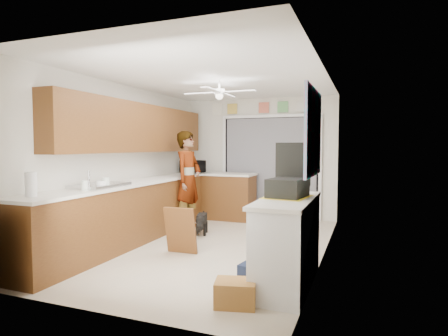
% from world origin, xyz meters
% --- Properties ---
extents(floor, '(5.00, 5.00, 0.00)m').
position_xyz_m(floor, '(0.00, 0.00, 0.00)').
color(floor, '#C2B39C').
rests_on(floor, ground).
extents(ceiling, '(5.00, 5.00, 0.00)m').
position_xyz_m(ceiling, '(0.00, 0.00, 2.50)').
color(ceiling, white).
rests_on(ceiling, ground).
extents(wall_back, '(3.20, 0.00, 3.20)m').
position_xyz_m(wall_back, '(0.00, 2.50, 1.25)').
color(wall_back, silver).
rests_on(wall_back, ground).
extents(wall_front, '(3.20, 0.00, 3.20)m').
position_xyz_m(wall_front, '(0.00, -2.50, 1.25)').
color(wall_front, silver).
rests_on(wall_front, ground).
extents(wall_left, '(0.00, 5.00, 5.00)m').
position_xyz_m(wall_left, '(-1.60, 0.00, 1.25)').
color(wall_left, silver).
rests_on(wall_left, ground).
extents(wall_right, '(0.00, 5.00, 5.00)m').
position_xyz_m(wall_right, '(1.60, 0.00, 1.25)').
color(wall_right, silver).
rests_on(wall_right, ground).
extents(left_base_cabinets, '(0.60, 4.80, 0.90)m').
position_xyz_m(left_base_cabinets, '(-1.30, 0.00, 0.45)').
color(left_base_cabinets, brown).
rests_on(left_base_cabinets, floor).
extents(left_countertop, '(0.62, 4.80, 0.04)m').
position_xyz_m(left_countertop, '(-1.29, 0.00, 0.92)').
color(left_countertop, white).
rests_on(left_countertop, left_base_cabinets).
extents(upper_cabinets, '(0.32, 4.00, 0.80)m').
position_xyz_m(upper_cabinets, '(-1.44, 0.20, 1.80)').
color(upper_cabinets, brown).
rests_on(upper_cabinets, wall_left).
extents(sink_basin, '(0.50, 0.76, 0.06)m').
position_xyz_m(sink_basin, '(-1.29, -1.00, 0.95)').
color(sink_basin, silver).
rests_on(sink_basin, left_countertop).
extents(faucet, '(0.03, 0.03, 0.22)m').
position_xyz_m(faucet, '(-1.48, -1.00, 1.05)').
color(faucet, silver).
rests_on(faucet, left_countertop).
extents(peninsula_base, '(1.00, 0.60, 0.90)m').
position_xyz_m(peninsula_base, '(-0.50, 2.00, 0.45)').
color(peninsula_base, brown).
rests_on(peninsula_base, floor).
extents(peninsula_top, '(1.04, 0.64, 0.04)m').
position_xyz_m(peninsula_top, '(-0.50, 2.00, 0.92)').
color(peninsula_top, white).
rests_on(peninsula_top, peninsula_base).
extents(back_opening_recess, '(2.00, 0.06, 2.10)m').
position_xyz_m(back_opening_recess, '(0.25, 2.47, 1.05)').
color(back_opening_recess, black).
rests_on(back_opening_recess, wall_back).
extents(curtain_panel, '(1.90, 0.03, 2.05)m').
position_xyz_m(curtain_panel, '(0.25, 2.43, 1.05)').
color(curtain_panel, gray).
rests_on(curtain_panel, wall_back).
extents(door_trim_left, '(0.06, 0.04, 2.10)m').
position_xyz_m(door_trim_left, '(-0.77, 2.44, 1.05)').
color(door_trim_left, white).
rests_on(door_trim_left, wall_back).
extents(door_trim_right, '(0.06, 0.04, 2.10)m').
position_xyz_m(door_trim_right, '(1.27, 2.44, 1.05)').
color(door_trim_right, white).
rests_on(door_trim_right, wall_back).
extents(door_trim_head, '(2.10, 0.04, 0.06)m').
position_xyz_m(door_trim_head, '(0.25, 2.44, 2.12)').
color(door_trim_head, white).
rests_on(door_trim_head, wall_back).
extents(header_frame_0, '(0.22, 0.02, 0.22)m').
position_xyz_m(header_frame_0, '(-0.60, 2.47, 2.30)').
color(header_frame_0, gold).
rests_on(header_frame_0, wall_back).
extents(header_frame_2, '(0.22, 0.02, 0.22)m').
position_xyz_m(header_frame_2, '(0.10, 2.47, 2.30)').
color(header_frame_2, '#CD644D').
rests_on(header_frame_2, wall_back).
extents(header_frame_3, '(0.22, 0.02, 0.22)m').
position_xyz_m(header_frame_3, '(0.50, 2.47, 2.30)').
color(header_frame_3, '#60A860').
rests_on(header_frame_3, wall_back).
extents(header_frame_4, '(0.22, 0.02, 0.22)m').
position_xyz_m(header_frame_4, '(0.90, 2.47, 2.30)').
color(header_frame_4, beige).
rests_on(header_frame_4, wall_back).
extents(route66_sign, '(0.22, 0.02, 0.26)m').
position_xyz_m(route66_sign, '(-0.95, 2.47, 2.30)').
color(route66_sign, silver).
rests_on(route66_sign, wall_back).
extents(right_counter_base, '(0.50, 1.40, 0.90)m').
position_xyz_m(right_counter_base, '(1.35, -1.20, 0.45)').
color(right_counter_base, white).
rests_on(right_counter_base, floor).
extents(right_counter_top, '(0.54, 1.44, 0.04)m').
position_xyz_m(right_counter_top, '(1.34, -1.20, 0.92)').
color(right_counter_top, white).
rests_on(right_counter_top, right_counter_base).
extents(abstract_painting, '(0.03, 1.15, 0.95)m').
position_xyz_m(abstract_painting, '(1.58, -1.00, 1.65)').
color(abstract_painting, '#E45497').
rests_on(abstract_painting, wall_right).
extents(ceiling_fan, '(1.14, 1.14, 0.24)m').
position_xyz_m(ceiling_fan, '(0.00, 0.20, 2.32)').
color(ceiling_fan, white).
rests_on(ceiling_fan, ceiling).
extents(microwave, '(0.46, 0.55, 0.26)m').
position_xyz_m(microwave, '(-1.26, 1.88, 1.07)').
color(microwave, black).
rests_on(microwave, left_countertop).
extents(cup, '(0.14, 0.14, 0.10)m').
position_xyz_m(cup, '(-1.18, -1.12, 0.99)').
color(cup, white).
rests_on(cup, left_countertop).
extents(jar_a, '(0.13, 0.13, 0.14)m').
position_xyz_m(jar_a, '(-1.15, -1.05, 1.01)').
color(jar_a, silver).
rests_on(jar_a, left_countertop).
extents(jar_b, '(0.09, 0.09, 0.13)m').
position_xyz_m(jar_b, '(-1.20, -1.40, 1.00)').
color(jar_b, silver).
rests_on(jar_b, left_countertop).
extents(paper_towel_roll, '(0.15, 0.15, 0.27)m').
position_xyz_m(paper_towel_roll, '(-1.35, -2.08, 1.08)').
color(paper_towel_roll, white).
rests_on(paper_towel_roll, left_countertop).
extents(suitcase, '(0.42, 0.52, 0.21)m').
position_xyz_m(suitcase, '(1.32, -1.08, 1.04)').
color(suitcase, black).
rests_on(suitcase, right_counter_top).
extents(suitcase_rim, '(0.51, 0.63, 0.02)m').
position_xyz_m(suitcase_rim, '(1.32, -1.08, 0.93)').
color(suitcase_rim, yellow).
rests_on(suitcase_rim, suitcase).
extents(suitcase_lid, '(0.42, 0.09, 0.50)m').
position_xyz_m(suitcase_lid, '(1.32, -0.79, 1.29)').
color(suitcase_lid, black).
rests_on(suitcase_lid, suitcase).
extents(cardboard_box, '(0.44, 0.37, 0.24)m').
position_xyz_m(cardboard_box, '(1.00, -1.92, 0.12)').
color(cardboard_box, olive).
rests_on(cardboard_box, floor).
extents(navy_crate, '(0.36, 0.32, 0.19)m').
position_xyz_m(navy_crate, '(1.00, -1.25, 0.10)').
color(navy_crate, black).
rests_on(navy_crate, floor).
extents(cabinet_door_panel, '(0.45, 0.19, 0.66)m').
position_xyz_m(cabinet_door_panel, '(-0.26, -0.61, 0.33)').
color(cabinet_door_panel, brown).
rests_on(cabinet_door_panel, floor).
extents(man, '(0.47, 0.68, 1.77)m').
position_xyz_m(man, '(-0.90, 0.93, 0.89)').
color(man, white).
rests_on(man, floor).
extents(dog, '(0.34, 0.53, 0.39)m').
position_xyz_m(dog, '(-0.47, 0.58, 0.19)').
color(dog, black).
rests_on(dog, floor).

